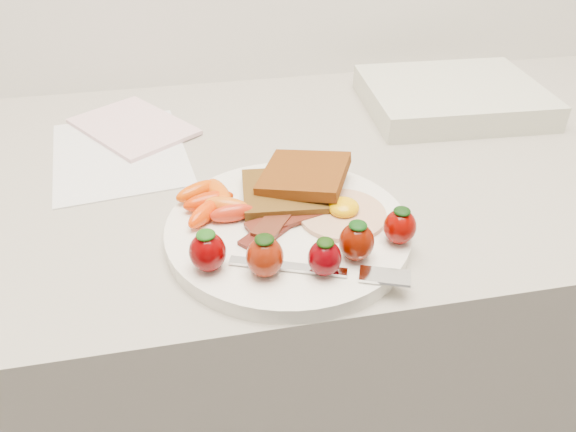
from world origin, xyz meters
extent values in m
cube|color=gray|center=(0.00, 1.70, 0.45)|extent=(2.00, 0.60, 0.90)
cylinder|color=white|center=(-0.03, 1.53, 0.91)|extent=(0.27, 0.27, 0.02)
cube|color=black|center=(-0.02, 1.59, 0.93)|extent=(0.10, 0.10, 0.01)
cube|color=#482504|center=(0.00, 1.60, 0.94)|extent=(0.13, 0.13, 0.02)
cylinder|color=beige|center=(0.03, 1.54, 0.92)|extent=(0.11, 0.11, 0.01)
ellipsoid|color=#EEA900|center=(0.04, 1.54, 0.93)|extent=(0.04, 0.04, 0.02)
cube|color=black|center=(-0.04, 1.53, 0.92)|extent=(0.10, 0.09, 0.00)
cube|color=#3B0402|center=(-0.02, 1.54, 0.92)|extent=(0.11, 0.05, 0.00)
cube|color=#410C0C|center=(-0.03, 1.55, 0.92)|extent=(0.08, 0.10, 0.00)
ellipsoid|color=#C72C00|center=(-0.11, 1.58, 0.93)|extent=(0.06, 0.03, 0.02)
ellipsoid|color=#DB5D0E|center=(-0.09, 1.57, 0.93)|extent=(0.06, 0.04, 0.02)
ellipsoid|color=#E93700|center=(-0.12, 1.56, 0.93)|extent=(0.05, 0.05, 0.02)
ellipsoid|color=#E25204|center=(-0.10, 1.59, 0.93)|extent=(0.04, 0.07, 0.02)
ellipsoid|color=#DB4600|center=(-0.12, 1.60, 0.93)|extent=(0.06, 0.04, 0.02)
ellipsoid|color=red|center=(-0.09, 1.55, 0.93)|extent=(0.05, 0.02, 0.02)
ellipsoid|color=#5D0001|center=(-0.12, 1.48, 0.94)|extent=(0.04, 0.04, 0.04)
ellipsoid|color=#154B0E|center=(-0.12, 1.48, 0.96)|extent=(0.02, 0.02, 0.01)
ellipsoid|color=#6F1605|center=(-0.07, 1.46, 0.94)|extent=(0.04, 0.04, 0.04)
ellipsoid|color=black|center=(-0.07, 1.46, 0.96)|extent=(0.02, 0.02, 0.01)
ellipsoid|color=#520004|center=(-0.01, 1.45, 0.94)|extent=(0.03, 0.03, 0.04)
ellipsoid|color=black|center=(-0.01, 1.45, 0.96)|extent=(0.02, 0.02, 0.01)
ellipsoid|color=#550C00|center=(0.03, 1.46, 0.94)|extent=(0.04, 0.04, 0.04)
ellipsoid|color=#0B340A|center=(0.03, 1.46, 0.96)|extent=(0.02, 0.02, 0.01)
ellipsoid|color=#6A0300|center=(0.08, 1.48, 0.94)|extent=(0.03, 0.03, 0.04)
ellipsoid|color=black|center=(0.08, 1.48, 0.96)|extent=(0.02, 0.02, 0.01)
cube|color=silver|center=(-0.04, 1.46, 0.92)|extent=(0.11, 0.05, 0.00)
cube|color=silver|center=(0.05, 1.43, 0.92)|extent=(0.05, 0.04, 0.00)
cube|color=white|center=(-0.22, 1.77, 0.90)|extent=(0.20, 0.25, 0.00)
cube|color=beige|center=(-0.20, 1.84, 0.91)|extent=(0.20, 0.22, 0.01)
cube|color=beige|center=(0.30, 1.82, 0.92)|extent=(0.28, 0.23, 0.04)
camera|label=1|loc=(-0.12, 1.05, 1.28)|focal=35.00mm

